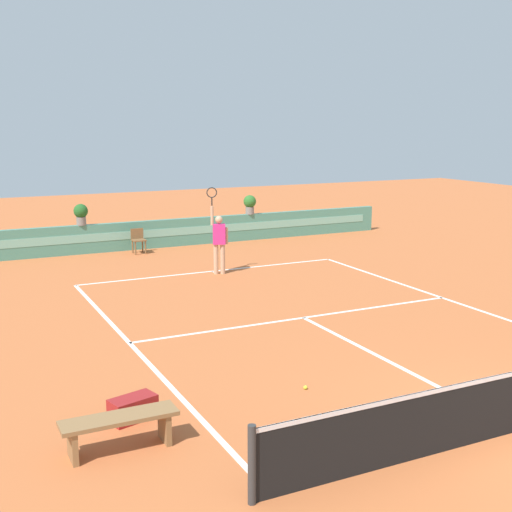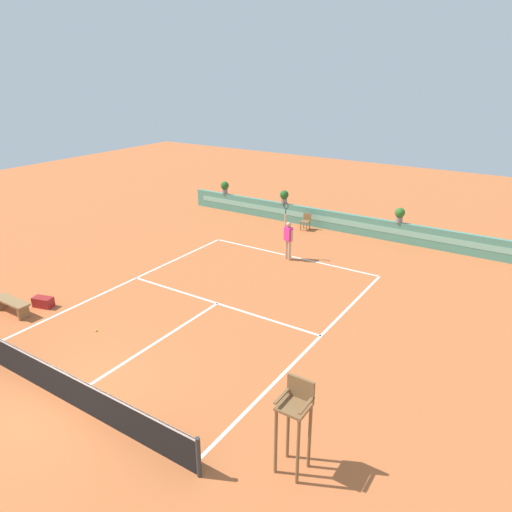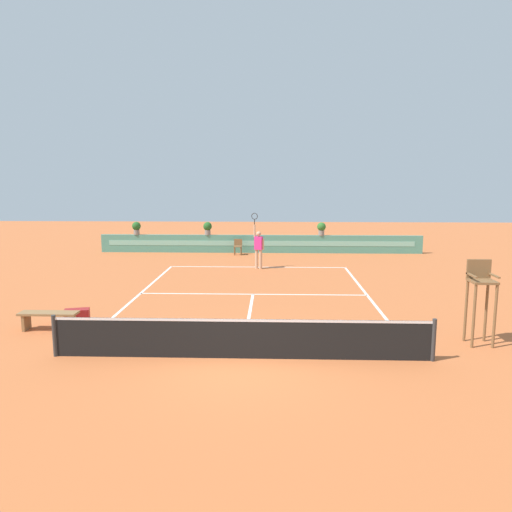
{
  "view_description": "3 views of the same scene",
  "coord_description": "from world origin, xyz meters",
  "px_view_note": "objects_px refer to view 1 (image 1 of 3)",
  "views": [
    {
      "loc": [
        -7.53,
        -6.49,
        4.43
      ],
      "look_at": [
        0.02,
        8.94,
        1.0
      ],
      "focal_mm": 47.0,
      "sensor_mm": 36.0,
      "label": 1
    },
    {
      "loc": [
        9.43,
        -5.61,
        7.86
      ],
      "look_at": [
        0.02,
        8.94,
        1.0
      ],
      "focal_mm": 33.17,
      "sensor_mm": 36.0,
      "label": 2
    },
    {
      "loc": [
        0.72,
        -10.95,
        4.17
      ],
      "look_at": [
        0.02,
        8.94,
        1.0
      ],
      "focal_mm": 34.52,
      "sensor_mm": 36.0,
      "label": 3
    }
  ],
  "objects_px": {
    "tennis_ball_near_baseline": "(305,387)",
    "potted_plant_right": "(250,203)",
    "bench_courtside": "(120,425)",
    "potted_plant_left": "(81,213)",
    "ball_kid_chair": "(138,240)",
    "tennis_player": "(219,239)",
    "gear_bag": "(133,408)"
  },
  "relations": [
    {
      "from": "tennis_ball_near_baseline",
      "to": "potted_plant_right",
      "type": "xyz_separation_m",
      "value": [
        5.49,
        13.67,
        1.38
      ]
    },
    {
      "from": "ball_kid_chair",
      "to": "tennis_player",
      "type": "distance_m",
      "value": 4.39
    },
    {
      "from": "ball_kid_chair",
      "to": "tennis_ball_near_baseline",
      "type": "height_order",
      "value": "ball_kid_chair"
    },
    {
      "from": "bench_courtside",
      "to": "potted_plant_left",
      "type": "height_order",
      "value": "potted_plant_left"
    },
    {
      "from": "gear_bag",
      "to": "potted_plant_right",
      "type": "bearing_deg",
      "value": 58.06
    },
    {
      "from": "potted_plant_left",
      "to": "potted_plant_right",
      "type": "xyz_separation_m",
      "value": [
        6.36,
        0.0,
        0.0
      ]
    },
    {
      "from": "tennis_ball_near_baseline",
      "to": "gear_bag",
      "type": "bearing_deg",
      "value": 177.38
    },
    {
      "from": "bench_courtside",
      "to": "gear_bag",
      "type": "relative_size",
      "value": 2.29
    },
    {
      "from": "bench_courtside",
      "to": "tennis_player",
      "type": "distance_m",
      "value": 11.01
    },
    {
      "from": "bench_courtside",
      "to": "gear_bag",
      "type": "xyz_separation_m",
      "value": [
        0.43,
        0.88,
        -0.2
      ]
    },
    {
      "from": "gear_bag",
      "to": "potted_plant_left",
      "type": "distance_m",
      "value": 13.75
    },
    {
      "from": "potted_plant_left",
      "to": "gear_bag",
      "type": "bearing_deg",
      "value": -98.72
    },
    {
      "from": "ball_kid_chair",
      "to": "potted_plant_left",
      "type": "xyz_separation_m",
      "value": [
        -1.75,
        0.73,
        0.93
      ]
    },
    {
      "from": "bench_courtside",
      "to": "potted_plant_right",
      "type": "height_order",
      "value": "potted_plant_right"
    },
    {
      "from": "gear_bag",
      "to": "tennis_ball_near_baseline",
      "type": "height_order",
      "value": "gear_bag"
    },
    {
      "from": "gear_bag",
      "to": "tennis_ball_near_baseline",
      "type": "relative_size",
      "value": 10.29
    },
    {
      "from": "bench_courtside",
      "to": "potted_plant_left",
      "type": "bearing_deg",
      "value": 80.14
    },
    {
      "from": "bench_courtside",
      "to": "potted_plant_left",
      "type": "distance_m",
      "value": 14.67
    },
    {
      "from": "ball_kid_chair",
      "to": "tennis_ball_near_baseline",
      "type": "relative_size",
      "value": 12.5
    },
    {
      "from": "ball_kid_chair",
      "to": "tennis_player",
      "type": "xyz_separation_m",
      "value": [
        1.25,
        -4.17,
        0.57
      ]
    },
    {
      "from": "bench_courtside",
      "to": "gear_bag",
      "type": "height_order",
      "value": "bench_courtside"
    },
    {
      "from": "bench_courtside",
      "to": "tennis_ball_near_baseline",
      "type": "xyz_separation_m",
      "value": [
        3.37,
        0.75,
        -0.34
      ]
    },
    {
      "from": "tennis_player",
      "to": "ball_kid_chair",
      "type": "bearing_deg",
      "value": 106.7
    },
    {
      "from": "tennis_player",
      "to": "bench_courtside",
      "type": "bearing_deg",
      "value": -120.09
    },
    {
      "from": "potted_plant_left",
      "to": "tennis_ball_near_baseline",
      "type": "bearing_deg",
      "value": -86.37
    },
    {
      "from": "potted_plant_left",
      "to": "potted_plant_right",
      "type": "relative_size",
      "value": 1.0
    },
    {
      "from": "gear_bag",
      "to": "potted_plant_right",
      "type": "height_order",
      "value": "potted_plant_right"
    },
    {
      "from": "bench_courtside",
      "to": "potted_plant_right",
      "type": "bearing_deg",
      "value": 58.4
    },
    {
      "from": "ball_kid_chair",
      "to": "potted_plant_right",
      "type": "distance_m",
      "value": 4.76
    },
    {
      "from": "bench_courtside",
      "to": "tennis_player",
      "type": "relative_size",
      "value": 0.62
    },
    {
      "from": "bench_courtside",
      "to": "tennis_player",
      "type": "height_order",
      "value": "tennis_player"
    },
    {
      "from": "gear_bag",
      "to": "potted_plant_right",
      "type": "xyz_separation_m",
      "value": [
        8.44,
        13.53,
        1.23
      ]
    }
  ]
}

